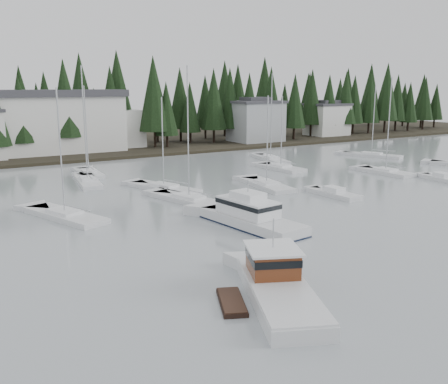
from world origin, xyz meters
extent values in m
cube|color=black|center=(0.00, 97.00, 0.00)|extent=(240.00, 54.00, 1.00)
cube|color=#999EA0|center=(36.00, 78.00, 4.50)|extent=(10.00, 8.00, 8.00)
cube|color=#38383D|center=(36.00, 78.00, 8.75)|extent=(10.60, 8.48, 0.50)
cube|color=#38383D|center=(36.00, 78.00, 9.35)|extent=(5.50, 4.40, 0.80)
cube|color=silver|center=(58.00, 80.00, 4.00)|extent=(9.00, 7.00, 7.00)
cube|color=#38383D|center=(58.00, 80.00, 7.75)|extent=(9.54, 7.42, 0.50)
cube|color=#38383D|center=(58.00, 80.00, 8.35)|extent=(4.95, 3.85, 0.80)
cube|color=silver|center=(-5.00, 82.00, 5.50)|extent=(24.00, 10.00, 10.00)
cube|color=#38383D|center=(-5.00, 82.00, 10.80)|extent=(25.00, 11.00, 1.20)
cube|color=silver|center=(7.00, 84.00, 4.00)|extent=(10.00, 8.00, 7.00)
cube|color=silver|center=(-8.37, 11.75, 0.11)|extent=(7.14, 10.61, 1.46)
cube|color=silver|center=(-8.37, 11.75, 0.90)|extent=(7.00, 10.40, 0.13)
cube|color=#502A10|center=(-7.55, 13.60, 1.68)|extent=(3.75, 3.89, 1.57)
cube|color=white|center=(-7.55, 13.60, 2.53)|extent=(4.22, 4.39, 0.13)
cube|color=black|center=(-7.55, 13.60, 2.00)|extent=(3.83, 3.96, 0.45)
cylinder|color=#A5A8AD|center=(-7.55, 13.60, 3.48)|extent=(0.08, 0.08, 1.80)
cube|color=black|center=(-10.94, 12.88, -0.06)|extent=(2.68, 3.83, 0.62)
cube|color=silver|center=(-0.99, 25.41, 0.15)|extent=(4.71, 11.20, 1.58)
cube|color=black|center=(-0.99, 25.41, 0.03)|extent=(4.75, 11.26, 0.22)
cube|color=white|center=(-1.06, 25.95, 1.68)|extent=(3.45, 5.95, 1.43)
cube|color=black|center=(-1.06, 25.95, 2.02)|extent=(3.52, 6.01, 0.39)
cube|color=white|center=(-1.06, 25.95, 2.72)|extent=(2.36, 3.06, 0.64)
cylinder|color=#A5A8AD|center=(-1.06, 25.95, 3.50)|extent=(0.10, 0.10, 1.09)
cube|color=silver|center=(-14.22, 36.95, -0.03)|extent=(5.99, 10.43, 1.05)
cube|color=white|center=(-14.22, 36.95, 0.62)|extent=(2.99, 3.88, 0.30)
cylinder|color=#A5A8AD|center=(-14.22, 36.95, 6.22)|extent=(0.14, 0.14, 11.45)
cube|color=silver|center=(24.02, 56.45, -0.03)|extent=(4.69, 10.61, 1.05)
cube|color=white|center=(24.02, 56.45, 0.62)|extent=(2.48, 3.80, 0.30)
cylinder|color=#A5A8AD|center=(24.02, 56.45, 7.25)|extent=(0.14, 0.14, 13.50)
cube|color=silver|center=(41.70, 50.93, -0.03)|extent=(6.31, 10.38, 1.05)
cube|color=white|center=(41.70, 50.93, 0.62)|extent=(2.95, 3.88, 0.30)
cylinder|color=#A5A8AD|center=(41.70, 50.93, 6.30)|extent=(0.14, 0.14, 11.59)
cube|color=silver|center=(30.26, 37.86, -0.03)|extent=(3.11, 8.36, 1.05)
cube|color=white|center=(30.26, 37.86, 0.62)|extent=(2.09, 2.87, 0.30)
cylinder|color=#A5A8AD|center=(30.26, 37.86, 6.89)|extent=(0.14, 0.14, 12.78)
cube|color=silver|center=(-5.66, 58.41, -0.03)|extent=(3.35, 8.24, 1.05)
cube|color=white|center=(-5.66, 58.41, 0.62)|extent=(2.13, 2.87, 0.30)
cylinder|color=#A5A8AD|center=(-5.66, 58.41, 6.30)|extent=(0.14, 0.14, 11.61)
cube|color=silver|center=(10.48, 38.95, -0.03)|extent=(4.10, 9.74, 1.05)
cube|color=white|center=(10.48, 38.95, 0.62)|extent=(2.44, 3.44, 0.30)
cylinder|color=#A5A8AD|center=(10.48, 38.95, 5.73)|extent=(0.14, 0.14, 10.46)
cube|color=silver|center=(19.90, 48.35, -0.03)|extent=(3.42, 8.36, 1.05)
cube|color=white|center=(19.90, 48.35, 0.62)|extent=(2.22, 2.91, 0.30)
cylinder|color=#A5A8AD|center=(19.90, 48.35, 5.58)|extent=(0.14, 0.14, 10.15)
cube|color=silver|center=(-1.01, 43.78, -0.03)|extent=(5.80, 10.33, 1.05)
cube|color=white|center=(-1.01, 43.78, 0.62)|extent=(2.87, 3.83, 0.30)
cylinder|color=#A5A8AD|center=(-1.01, 43.78, 5.67)|extent=(0.14, 0.14, 10.34)
cube|color=silver|center=(-1.31, 36.70, -0.03)|extent=(5.18, 10.60, 1.05)
cube|color=white|center=(-1.31, 36.70, 0.62)|extent=(2.67, 3.85, 0.30)
cylinder|color=#A5A8AD|center=(-1.31, 36.70, 7.30)|extent=(0.14, 0.14, 13.60)
cube|color=silver|center=(-7.52, 52.56, -0.03)|extent=(3.82, 10.18, 1.05)
cube|color=white|center=(-7.52, 52.56, 0.62)|extent=(2.16, 3.59, 0.30)
cylinder|color=#A5A8AD|center=(-7.52, 52.56, 7.49)|extent=(0.14, 0.14, 13.98)
cube|color=silver|center=(13.98, 30.98, 0.05)|extent=(2.41, 6.83, 0.90)
cube|color=white|center=(13.98, 30.98, 0.75)|extent=(1.56, 2.21, 0.55)
cube|color=silver|center=(32.53, 30.50, 0.05)|extent=(3.08, 6.56, 0.90)
cube|color=white|center=(32.53, 30.50, 0.75)|extent=(1.77, 2.21, 0.55)
camera|label=1|loc=(-24.91, -9.30, 12.10)|focal=40.00mm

